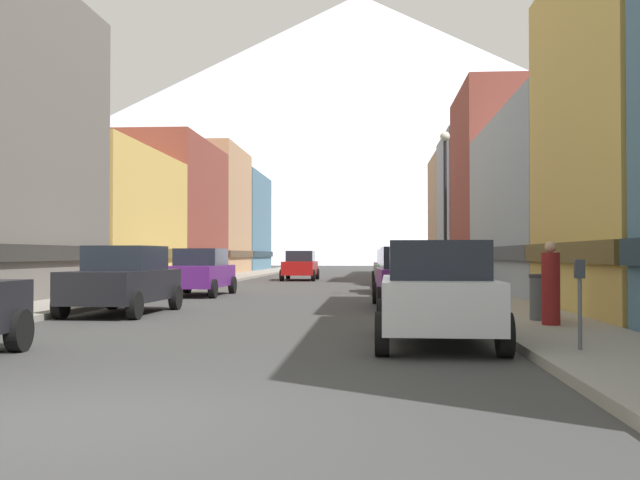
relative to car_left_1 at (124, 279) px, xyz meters
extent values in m
plane|color=#3C3C3C|center=(3.80, -12.35, -0.90)|extent=(400.00, 400.00, 0.00)
cube|color=gray|center=(-2.45, 22.65, -0.82)|extent=(2.50, 100.00, 0.15)
cube|color=gray|center=(10.05, 22.65, -0.82)|extent=(2.50, 100.00, 0.15)
cube|color=#D8B259|center=(-6.98, 15.69, 2.37)|extent=(6.56, 12.01, 6.54)
cube|color=brown|center=(-6.98, 15.69, 0.70)|extent=(6.86, 12.01, 0.50)
cube|color=brown|center=(-7.86, 27.65, 3.44)|extent=(8.32, 11.88, 8.68)
cube|color=#3B1B16|center=(-7.86, 27.65, 0.70)|extent=(8.62, 11.88, 0.50)
cube|color=tan|center=(-8.58, 38.94, 4.06)|extent=(9.75, 10.39, 9.91)
cube|color=brown|center=(-8.58, 38.94, 0.70)|extent=(10.05, 10.39, 0.50)
cube|color=slate|center=(-6.93, 50.78, 3.66)|extent=(6.45, 12.21, 9.12)
cube|color=#22333F|center=(-6.93, 50.78, 0.70)|extent=(6.75, 12.21, 0.50)
cube|color=#99A5B2|center=(15.37, 10.92, 2.59)|extent=(8.15, 13.82, 6.99)
cube|color=#444A50|center=(15.37, 10.92, 0.70)|extent=(8.45, 13.82, 0.50)
cube|color=brown|center=(15.09, 22.42, 4.38)|extent=(7.58, 9.04, 10.56)
cube|color=#3B1B16|center=(15.09, 22.42, 0.70)|extent=(7.88, 9.04, 0.50)
cube|color=#99A5B2|center=(15.95, 32.00, 3.89)|extent=(9.31, 9.10, 9.57)
cube|color=#444A50|center=(15.95, 32.00, 0.70)|extent=(9.61, 9.10, 0.50)
cube|color=tan|center=(15.76, 40.95, 3.76)|extent=(8.92, 8.57, 9.33)
cube|color=brown|center=(15.76, 40.95, 0.70)|extent=(9.22, 8.57, 0.50)
cylinder|color=black|center=(0.87, -7.63, -0.56)|extent=(0.24, 0.69, 0.68)
cube|color=black|center=(0.00, -0.06, -0.16)|extent=(1.99, 4.46, 0.80)
cube|color=#1E232D|center=(0.01, 0.19, 0.56)|extent=(1.67, 2.25, 0.64)
cylinder|color=black|center=(0.86, -1.74, -0.56)|extent=(0.24, 0.69, 0.68)
cylinder|color=black|center=(-0.98, -1.68, -0.56)|extent=(0.24, 0.69, 0.68)
cylinder|color=black|center=(0.97, 1.56, -0.56)|extent=(0.24, 0.69, 0.68)
cylinder|color=black|center=(-0.87, 1.62, -0.56)|extent=(0.24, 0.69, 0.68)
cube|color=#591E72|center=(0.00, 8.71, -0.16)|extent=(1.95, 4.45, 0.80)
cube|color=#1E232D|center=(0.00, 8.96, 0.56)|extent=(1.66, 2.24, 0.64)
cylinder|color=black|center=(0.87, 7.03, -0.56)|extent=(0.24, 0.69, 0.68)
cylinder|color=black|center=(-0.96, 7.08, -0.56)|extent=(0.24, 0.69, 0.68)
cylinder|color=black|center=(0.96, 10.33, -0.56)|extent=(0.24, 0.69, 0.68)
cylinder|color=black|center=(-0.88, 10.38, -0.56)|extent=(0.24, 0.69, 0.68)
cube|color=silver|center=(7.60, -6.11, -0.16)|extent=(1.94, 4.44, 0.80)
cube|color=#1E232D|center=(7.59, -6.36, 0.56)|extent=(1.65, 2.24, 0.64)
cylinder|color=black|center=(6.72, -4.44, -0.56)|extent=(0.24, 0.68, 0.68)
cylinder|color=black|center=(8.56, -4.48, -0.56)|extent=(0.24, 0.68, 0.68)
cylinder|color=black|center=(6.64, -7.74, -0.56)|extent=(0.24, 0.68, 0.68)
cylinder|color=black|center=(8.48, -7.78, -0.56)|extent=(0.24, 0.68, 0.68)
cube|color=#591E72|center=(7.60, 2.88, -0.16)|extent=(1.99, 4.46, 0.80)
cube|color=#1E232D|center=(7.59, 3.13, 0.56)|extent=(1.67, 2.25, 0.64)
cylinder|color=black|center=(8.57, 1.26, -0.56)|extent=(0.24, 0.69, 0.68)
cylinder|color=black|center=(6.73, 1.20, -0.56)|extent=(0.24, 0.69, 0.68)
cylinder|color=black|center=(8.46, 4.56, -0.56)|extent=(0.24, 0.69, 0.68)
cylinder|color=black|center=(6.62, 4.50, -0.56)|extent=(0.24, 0.69, 0.68)
cube|color=#265933|center=(7.60, 11.53, -0.16)|extent=(1.99, 4.46, 0.80)
cube|color=#1E232D|center=(7.59, 11.78, 0.56)|extent=(1.68, 2.26, 0.64)
cylinder|color=black|center=(8.58, 9.91, -0.56)|extent=(0.24, 0.69, 0.68)
cylinder|color=black|center=(6.74, 9.85, -0.56)|extent=(0.24, 0.69, 0.68)
cylinder|color=black|center=(8.46, 13.21, -0.56)|extent=(0.24, 0.69, 0.68)
cylinder|color=black|center=(6.62, 13.14, -0.56)|extent=(0.24, 0.69, 0.68)
cube|color=#591E72|center=(7.60, 19.70, -0.16)|extent=(1.99, 4.46, 0.80)
cube|color=#1E232D|center=(7.61, 19.45, 0.56)|extent=(1.67, 2.25, 0.64)
cylinder|color=black|center=(6.62, 21.32, -0.56)|extent=(0.24, 0.69, 0.68)
cylinder|color=black|center=(8.46, 21.38, -0.56)|extent=(0.24, 0.69, 0.68)
cylinder|color=black|center=(6.73, 18.02, -0.56)|extent=(0.24, 0.69, 0.68)
cylinder|color=black|center=(8.57, 18.08, -0.56)|extent=(0.24, 0.69, 0.68)
cube|color=#9E1111|center=(2.20, 25.86, -0.16)|extent=(1.84, 4.40, 0.80)
cube|color=#1E232D|center=(2.20, 26.11, 0.56)|extent=(1.60, 2.20, 0.64)
cylinder|color=black|center=(3.12, 24.21, -0.56)|extent=(0.22, 0.68, 0.68)
cylinder|color=black|center=(1.28, 24.21, -0.56)|extent=(0.22, 0.68, 0.68)
cylinder|color=black|center=(3.12, 27.51, -0.56)|extent=(0.22, 0.68, 0.68)
cylinder|color=black|center=(1.28, 27.51, -0.56)|extent=(0.22, 0.68, 0.68)
cylinder|color=#595960|center=(9.55, -7.93, -0.22)|extent=(0.06, 0.06, 1.05)
cube|color=#33383F|center=(9.55, -7.93, 0.44)|extent=(0.14, 0.10, 0.28)
cylinder|color=#4C5156|center=(10.15, -2.88, -0.30)|extent=(0.56, 0.56, 0.90)
cylinder|color=#2D2D33|center=(10.15, -2.88, 0.19)|extent=(0.59, 0.59, 0.08)
cylinder|color=#333338|center=(-2.45, 9.01, -0.04)|extent=(0.36, 0.36, 1.41)
sphere|color=tan|center=(-2.45, 9.01, 0.78)|extent=(0.22, 0.22, 0.22)
cylinder|color=maroon|center=(10.05, 13.67, -0.02)|extent=(0.36, 0.36, 1.47)
sphere|color=tan|center=(10.05, 13.67, 0.83)|extent=(0.23, 0.23, 0.23)
cylinder|color=maroon|center=(10.05, -4.01, -0.03)|extent=(0.36, 0.36, 1.44)
sphere|color=tan|center=(10.05, -4.01, 0.81)|extent=(0.23, 0.23, 0.23)
cylinder|color=black|center=(9.15, 8.05, 2.00)|extent=(0.12, 0.12, 5.50)
sphere|color=white|center=(9.15, 8.05, 4.93)|extent=(0.36, 0.36, 0.36)
cone|color=silver|center=(2.30, 247.65, 46.44)|extent=(323.51, 323.51, 94.68)
camera|label=1|loc=(6.47, -19.25, 0.65)|focal=42.14mm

